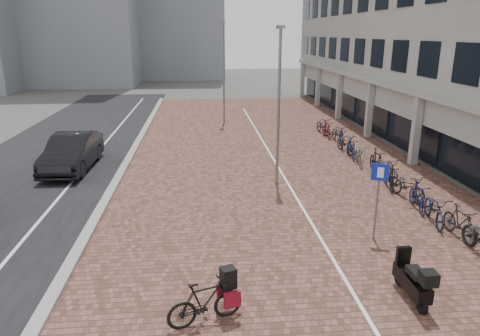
# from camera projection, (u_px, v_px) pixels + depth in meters

# --- Properties ---
(ground) EXTENTS (140.00, 140.00, 0.00)m
(ground) POSITION_uv_depth(u_px,v_px,m) (261.00, 286.00, 11.12)
(ground) COLOR #474442
(ground) RESTS_ON ground
(plaza_brick) EXTENTS (14.50, 42.00, 0.04)m
(plaza_brick) POSITION_uv_depth(u_px,v_px,m) (268.00, 157.00, 22.71)
(plaza_brick) COLOR brown
(plaza_brick) RESTS_ON ground
(street_asphalt) EXTENTS (8.00, 50.00, 0.03)m
(street_asphalt) POSITION_uv_depth(u_px,v_px,m) (49.00, 162.00, 21.76)
(street_asphalt) COLOR black
(street_asphalt) RESTS_ON ground
(curb) EXTENTS (0.35, 42.00, 0.14)m
(curb) POSITION_uv_depth(u_px,v_px,m) (129.00, 159.00, 22.08)
(curb) COLOR gray
(curb) RESTS_ON ground
(lane_line) EXTENTS (0.12, 44.00, 0.00)m
(lane_line) POSITION_uv_depth(u_px,v_px,m) (90.00, 161.00, 21.93)
(lane_line) COLOR white
(lane_line) RESTS_ON street_asphalt
(parking_line) EXTENTS (0.10, 30.00, 0.00)m
(parking_line) POSITION_uv_depth(u_px,v_px,m) (272.00, 156.00, 22.72)
(parking_line) COLOR white
(parking_line) RESTS_ON plaza_brick
(car_dark) EXTENTS (1.89, 5.07, 1.65)m
(car_dark) POSITION_uv_depth(u_px,v_px,m) (72.00, 152.00, 20.43)
(car_dark) COLOR black
(car_dark) RESTS_ON ground
(hero_bike) EXTENTS (1.82, 1.04, 1.24)m
(hero_bike) POSITION_uv_depth(u_px,v_px,m) (205.00, 301.00, 9.56)
(hero_bike) COLOR black
(hero_bike) RESTS_ON ground
(scooter_mid) EXTENTS (0.52, 1.65, 1.13)m
(scooter_mid) POSITION_uv_depth(u_px,v_px,m) (412.00, 278.00, 10.42)
(scooter_mid) COLOR black
(scooter_mid) RESTS_ON ground
(parking_sign) EXTENTS (0.49, 0.24, 2.47)m
(parking_sign) POSITION_uv_depth(u_px,v_px,m) (378.00, 190.00, 13.13)
(parking_sign) COLOR slate
(parking_sign) RESTS_ON ground
(lamp_near) EXTENTS (0.12, 0.12, 6.37)m
(lamp_near) POSITION_uv_depth(u_px,v_px,m) (279.00, 110.00, 17.71)
(lamp_near) COLOR slate
(lamp_near) RESTS_ON ground
(lamp_far) EXTENTS (0.12, 0.12, 6.81)m
(lamp_far) POSITION_uv_depth(u_px,v_px,m) (224.00, 75.00, 30.17)
(lamp_far) COLOR gray
(lamp_far) RESTS_ON ground
(bike_row) EXTENTS (1.34, 18.11, 1.05)m
(bike_row) POSITION_uv_depth(u_px,v_px,m) (372.00, 161.00, 20.13)
(bike_row) COLOR black
(bike_row) RESTS_ON ground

